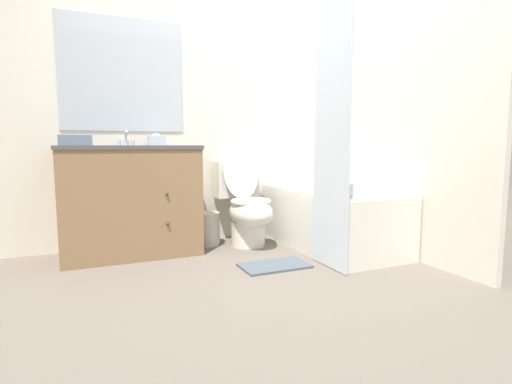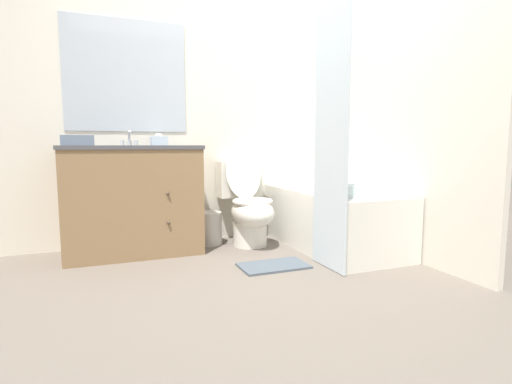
# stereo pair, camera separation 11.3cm
# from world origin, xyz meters

# --- Properties ---
(ground_plane) EXTENTS (14.00, 14.00, 0.00)m
(ground_plane) POSITION_xyz_m (0.00, 0.00, 0.00)
(ground_plane) COLOR #6B6056
(wall_back) EXTENTS (8.00, 0.06, 2.50)m
(wall_back) POSITION_xyz_m (-0.01, 1.52, 1.25)
(wall_back) COLOR silver
(wall_back) RESTS_ON ground_plane
(wall_right) EXTENTS (0.05, 2.49, 2.50)m
(wall_right) POSITION_xyz_m (1.27, 0.75, 1.25)
(wall_right) COLOR silver
(wall_right) RESTS_ON ground_plane
(vanity_cabinet) EXTENTS (1.07, 0.57, 0.88)m
(vanity_cabinet) POSITION_xyz_m (-0.71, 1.22, 0.45)
(vanity_cabinet) COLOR olive
(vanity_cabinet) RESTS_ON ground_plane
(sink_faucet) EXTENTS (0.14, 0.12, 0.12)m
(sink_faucet) POSITION_xyz_m (-0.71, 1.42, 0.91)
(sink_faucet) COLOR silver
(sink_faucet) RESTS_ON vanity_cabinet
(toilet) EXTENTS (0.40, 0.68, 0.87)m
(toilet) POSITION_xyz_m (0.26, 1.15, 0.35)
(toilet) COLOR silver
(toilet) RESTS_ON ground_plane
(bathtub) EXTENTS (0.68, 1.39, 0.50)m
(bathtub) POSITION_xyz_m (0.90, 0.80, 0.25)
(bathtub) COLOR silver
(bathtub) RESTS_ON ground_plane
(shower_curtain) EXTENTS (0.01, 0.42, 1.87)m
(shower_curtain) POSITION_xyz_m (0.55, 0.28, 0.94)
(shower_curtain) COLOR silver
(shower_curtain) RESTS_ON ground_plane
(wastebasket) EXTENTS (0.22, 0.22, 0.29)m
(wastebasket) POSITION_xyz_m (-0.07, 1.28, 0.14)
(wastebasket) COLOR #B7B2A8
(wastebasket) RESTS_ON ground_plane
(tissue_box) EXTENTS (0.13, 0.15, 0.10)m
(tissue_box) POSITION_xyz_m (-0.47, 1.36, 0.92)
(tissue_box) COLOR silver
(tissue_box) RESTS_ON vanity_cabinet
(hand_towel_folded) EXTENTS (0.22, 0.13, 0.07)m
(hand_towel_folded) POSITION_xyz_m (-1.10, 1.07, 0.92)
(hand_towel_folded) COLOR slate
(hand_towel_folded) RESTS_ON vanity_cabinet
(bath_towel_folded) EXTENTS (0.28, 0.19, 0.08)m
(bath_towel_folded) POSITION_xyz_m (0.78, 0.38, 0.54)
(bath_towel_folded) COLOR silver
(bath_towel_folded) RESTS_ON bathtub
(bath_mat) EXTENTS (0.49, 0.29, 0.02)m
(bath_mat) POSITION_xyz_m (0.19, 0.45, 0.01)
(bath_mat) COLOR #4C5660
(bath_mat) RESTS_ON ground_plane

